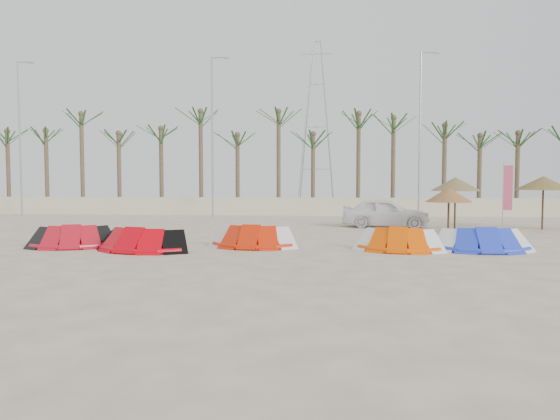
# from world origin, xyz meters

# --- Properties ---
(ground) EXTENTS (120.00, 120.00, 0.00)m
(ground) POSITION_xyz_m (0.00, 0.00, 0.00)
(ground) COLOR beige
(ground) RESTS_ON ground
(boundary_wall) EXTENTS (60.00, 0.30, 1.30)m
(boundary_wall) POSITION_xyz_m (0.00, 22.00, 0.65)
(boundary_wall) COLOR beige
(boundary_wall) RESTS_ON ground
(palm_line) EXTENTS (52.00, 4.00, 7.70)m
(palm_line) POSITION_xyz_m (0.67, 23.50, 6.44)
(palm_line) COLOR brown
(palm_line) RESTS_ON ground
(lamp_a) EXTENTS (1.25, 0.14, 11.00)m
(lamp_a) POSITION_xyz_m (-19.96, 20.00, 5.77)
(lamp_a) COLOR #A5A8AD
(lamp_a) RESTS_ON ground
(lamp_b) EXTENTS (1.25, 0.14, 11.00)m
(lamp_b) POSITION_xyz_m (-5.96, 20.00, 5.77)
(lamp_b) COLOR #A5A8AD
(lamp_b) RESTS_ON ground
(lamp_c) EXTENTS (1.25, 0.14, 11.00)m
(lamp_c) POSITION_xyz_m (8.04, 20.00, 5.77)
(lamp_c) COLOR #A5A8AD
(lamp_c) RESTS_ON ground
(pylon) EXTENTS (3.00, 3.00, 14.00)m
(pylon) POSITION_xyz_m (1.00, 28.00, 0.00)
(pylon) COLOR #A5A8AD
(pylon) RESTS_ON ground
(kite_red_left) EXTENTS (3.41, 2.34, 0.90)m
(kite_red_left) POSITION_xyz_m (-7.48, 3.88, 0.42)
(kite_red_left) COLOR red
(kite_red_left) RESTS_ON ground
(kite_red_mid) EXTENTS (3.87, 2.37, 0.90)m
(kite_red_mid) POSITION_xyz_m (-4.67, 3.26, 0.42)
(kite_red_mid) COLOR #CC000C
(kite_red_mid) RESTS_ON ground
(kite_red_right) EXTENTS (3.33, 1.85, 0.90)m
(kite_red_right) POSITION_xyz_m (-0.86, 4.51, 0.42)
(kite_red_right) COLOR red
(kite_red_right) RESTS_ON ground
(kite_orange) EXTENTS (3.24, 2.05, 0.90)m
(kite_orange) POSITION_xyz_m (4.39, 4.02, 0.42)
(kite_orange) COLOR #F44F00
(kite_orange) RESTS_ON ground
(kite_blue) EXTENTS (3.32, 1.60, 0.90)m
(kite_blue) POSITION_xyz_m (7.35, 4.25, 0.42)
(kite_blue) COLOR blue
(kite_blue) RESTS_ON ground
(parasol_left) EXTENTS (2.51, 2.51, 2.67)m
(parasol_left) POSITION_xyz_m (8.47, 12.43, 2.32)
(parasol_left) COLOR #4C331E
(parasol_left) RESTS_ON ground
(parasol_mid) EXTENTS (2.22, 2.22, 2.17)m
(parasol_mid) POSITION_xyz_m (7.69, 10.53, 1.82)
(parasol_mid) COLOR #4C331E
(parasol_mid) RESTS_ON ground
(parasol_right) EXTENTS (2.70, 2.70, 2.73)m
(parasol_right) POSITION_xyz_m (12.86, 12.58, 2.37)
(parasol_right) COLOR #4C331E
(parasol_right) RESTS_ON ground
(flag_pink) EXTENTS (0.44, 0.14, 3.45)m
(flag_pink) POSITION_xyz_m (10.89, 12.05, 2.04)
(flag_pink) COLOR #A5A8AD
(flag_pink) RESTS_ON ground
(car) EXTENTS (4.78, 2.47, 1.55)m
(car) POSITION_xyz_m (5.03, 13.09, 0.78)
(car) COLOR white
(car) RESTS_ON ground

